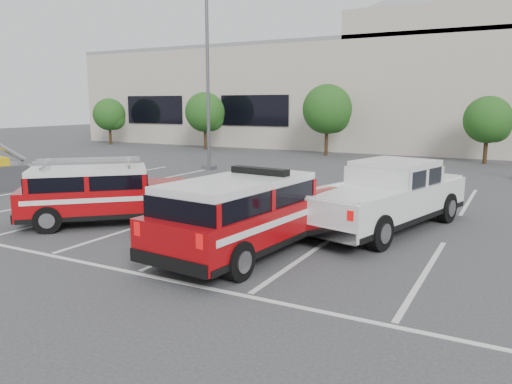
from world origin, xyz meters
TOP-DOWN VIEW (x-y plane):
  - ground at (0.00, 0.00)m, footprint 120.00×120.00m
  - stall_markings at (0.00, 4.50)m, footprint 23.00×15.00m
  - convention_building at (0.18, 31.86)m, footprint 60.00×16.99m
  - tree_far_left at (-24.91, 22.05)m, footprint 2.77×2.77m
  - tree_left at (-14.91, 22.05)m, footprint 3.07×3.07m
  - tree_mid_left at (-4.91, 22.05)m, footprint 3.37×3.37m
  - tree_mid_right at (5.09, 22.05)m, footprint 2.77×2.77m
  - light_pole_left at (-8.00, 12.00)m, footprint 0.90×0.60m
  - fire_chief_suv at (1.37, -0.38)m, footprint 2.66×5.89m
  - white_pickup at (3.66, 3.50)m, footprint 3.67×6.60m
  - ladder_suv at (-3.92, 0.18)m, footprint 4.86×4.72m

SIDE VIEW (x-z plane):
  - ground at x=0.00m, z-range 0.00..0.00m
  - stall_markings at x=0.00m, z-range 0.00..0.01m
  - white_pickup at x=3.66m, z-range -0.19..1.73m
  - ladder_suv at x=-3.92m, z-range -0.19..1.73m
  - fire_chief_suv at x=1.37m, z-range -0.18..1.82m
  - tree_far_left at x=-24.91m, z-range 0.51..4.50m
  - tree_mid_right at x=5.09m, z-range 0.51..4.50m
  - tree_left at x=-14.91m, z-range 0.56..4.98m
  - tree_mid_left at x=-4.91m, z-range 0.62..5.46m
  - convention_building at x=0.18m, z-range -1.88..11.32m
  - light_pole_left at x=-8.00m, z-range 0.07..10.31m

